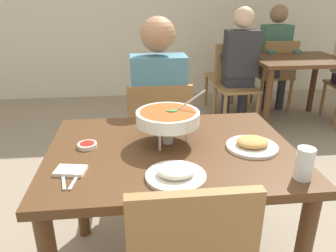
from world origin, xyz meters
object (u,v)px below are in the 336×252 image
(diner_main, at_px, (158,102))
(chair_bg_corner, at_px, (232,71))
(chair_bg_left, at_px, (234,80))
(rice_plate, at_px, (176,173))
(chair_bg_middle, at_px, (276,71))
(dining_table_main, at_px, (171,170))
(patron_bg_middle, at_px, (276,52))
(sauce_dish, at_px, (87,145))
(curry_bowl, at_px, (168,118))
(dining_table_far, at_px, (296,70))
(appetizer_plate, at_px, (252,144))
(chair_diner_main, at_px, (159,136))
(drink_glass, at_px, (304,165))
(patron_bg_left, at_px, (239,60))

(diner_main, xyz_separation_m, chair_bg_corner, (1.12, 1.93, -0.24))
(chair_bg_left, relative_size, chair_bg_corner, 1.00)
(rice_plate, height_order, chair_bg_middle, chair_bg_middle)
(dining_table_main, xyz_separation_m, patron_bg_middle, (1.65, 2.65, 0.10))
(sauce_dish, relative_size, chair_bg_left, 0.10)
(diner_main, bearing_deg, sauce_dish, -119.44)
(curry_bowl, distance_m, chair_bg_left, 2.41)
(rice_plate, height_order, chair_bg_left, chair_bg_left)
(dining_table_far, height_order, chair_bg_left, chair_bg_left)
(dining_table_main, relative_size, appetizer_plate, 4.78)
(rice_plate, bearing_deg, sauce_dish, 139.91)
(chair_bg_middle, bearing_deg, diner_main, -132.15)
(curry_bowl, bearing_deg, chair_diner_main, 89.03)
(rice_plate, bearing_deg, curry_bowl, 89.20)
(dining_table_far, bearing_deg, curry_bowl, -129.39)
(sauce_dish, relative_size, drink_glass, 0.69)
(patron_bg_left, relative_size, patron_bg_middle, 1.00)
(diner_main, relative_size, chair_bg_middle, 1.46)
(rice_plate, relative_size, chair_bg_left, 0.27)
(chair_diner_main, bearing_deg, appetizer_plate, -63.81)
(dining_table_far, bearing_deg, patron_bg_left, 173.87)
(patron_bg_left, height_order, patron_bg_middle, same)
(drink_glass, distance_m, dining_table_far, 2.72)
(curry_bowl, height_order, chair_bg_middle, curry_bowl)
(dining_table_main, height_order, curry_bowl, curry_bowl)
(dining_table_main, bearing_deg, curry_bowl, 100.63)
(chair_bg_corner, distance_m, patron_bg_left, 0.55)
(curry_bowl, relative_size, patron_bg_middle, 0.25)
(chair_bg_left, distance_m, chair_bg_corner, 0.48)
(appetizer_plate, bearing_deg, chair_diner_main, 116.19)
(dining_table_far, height_order, patron_bg_middle, patron_bg_middle)
(chair_bg_middle, xyz_separation_m, patron_bg_left, (-0.62, -0.39, 0.24))
(diner_main, distance_m, patron_bg_left, 1.77)
(patron_bg_left, bearing_deg, patron_bg_middle, 36.71)
(chair_bg_corner, xyz_separation_m, patron_bg_middle, (0.54, -0.03, 0.24))
(dining_table_far, height_order, chair_bg_middle, chair_bg_middle)
(sauce_dish, distance_m, drink_glass, 0.95)
(diner_main, distance_m, rice_plate, 1.02)
(dining_table_far, bearing_deg, chair_bg_left, 171.53)
(chair_diner_main, distance_m, chair_bg_middle, 2.49)
(dining_table_far, bearing_deg, chair_bg_middle, 92.82)
(sauce_dish, xyz_separation_m, chair_bg_middle, (2.05, 2.52, -0.27))
(appetizer_plate, distance_m, patron_bg_left, 2.32)
(appetizer_plate, xyz_separation_m, sauce_dish, (-0.77, 0.09, -0.01))
(appetizer_plate, distance_m, dining_table_far, 2.53)
(dining_table_main, bearing_deg, diner_main, 90.00)
(diner_main, bearing_deg, patron_bg_left, 54.34)
(dining_table_main, distance_m, sauce_dish, 0.42)
(curry_bowl, distance_m, rice_plate, 0.34)
(drink_glass, bearing_deg, appetizer_plate, 110.25)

